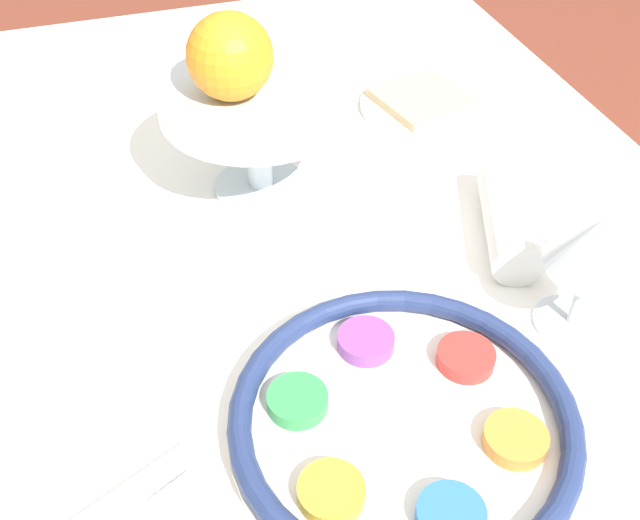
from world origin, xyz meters
The scene contains 8 objects.
dining_table centered at (0.00, 0.00, 0.36)m, with size 1.49×0.92×0.72m.
seder_plate centered at (-0.14, -0.02, 0.74)m, with size 0.29×0.29×0.03m.
wine_glass centered at (-0.08, -0.21, 0.82)m, with size 0.08×0.08×0.13m.
fruit_stand centered at (0.22, 0.01, 0.83)m, with size 0.21×0.21×0.13m.
orange_fruit centered at (0.21, 0.04, 0.90)m, with size 0.09×0.09×0.09m.
bread_plate centered at (0.33, -0.24, 0.73)m, with size 0.17×0.17×0.02m.
napkin_roll centered at (0.06, -0.21, 0.75)m, with size 0.16×0.10×0.05m.
spoon centered at (0.07, -0.26, 0.73)m, with size 0.17×0.03×0.01m.
Camera 1 is at (-0.47, 0.16, 1.24)m, focal length 42.00 mm.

